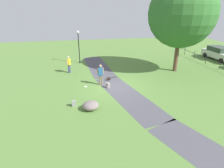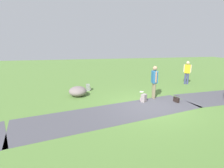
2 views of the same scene
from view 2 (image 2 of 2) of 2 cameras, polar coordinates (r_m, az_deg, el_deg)
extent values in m
plane|color=#587F3A|center=(8.63, 12.50, -6.90)|extent=(48.00, 48.00, 0.00)
cube|color=#4C4B53|center=(7.61, 0.88, -9.33)|extent=(8.28, 3.89, 0.01)
ellipsoid|color=slate|center=(10.03, -10.92, -2.32)|extent=(1.14, 1.20, 0.55)
cylinder|color=#786D50|center=(9.62, 13.42, -2.19)|extent=(0.13, 0.13, 0.84)
cylinder|color=#786D50|center=(9.77, 13.09, -1.94)|extent=(0.13, 0.13, 0.84)
cube|color=#266091|center=(9.53, 13.49, 2.23)|extent=(0.27, 0.38, 0.63)
cylinder|color=#9D775A|center=(9.32, 13.98, 2.17)|extent=(0.08, 0.08, 0.56)
cylinder|color=#9D775A|center=(9.72, 13.05, 2.68)|extent=(0.08, 0.08, 0.56)
sphere|color=#9D775A|center=(9.45, 13.64, 4.97)|extent=(0.23, 0.23, 0.23)
cylinder|color=#3B3E6F|center=(13.71, 23.13, 1.59)|extent=(0.13, 0.13, 0.79)
cylinder|color=#3B3E6F|center=(13.72, 22.46, 1.66)|extent=(0.13, 0.13, 0.79)
cube|color=gold|center=(13.60, 23.06, 4.49)|extent=(0.43, 0.41, 0.60)
cylinder|color=beige|center=(13.59, 24.00, 4.53)|extent=(0.08, 0.08, 0.53)
cylinder|color=beige|center=(13.61, 22.15, 4.71)|extent=(0.08, 0.08, 0.53)
sphere|color=beige|center=(13.55, 23.23, 6.30)|extent=(0.21, 0.21, 0.21)
cube|color=black|center=(9.48, 19.93, -4.78)|extent=(0.19, 0.34, 0.24)
torus|color=black|center=(9.43, 20.02, -3.74)|extent=(0.32, 0.32, 0.02)
cube|color=gray|center=(11.06, -7.74, -1.10)|extent=(0.22, 0.29, 0.40)
cube|color=#9A988D|center=(11.10, -7.07, -1.46)|extent=(0.07, 0.20, 0.18)
cube|color=gray|center=(9.06, 10.19, -4.46)|extent=(0.34, 0.33, 0.40)
cube|color=#A28293|center=(9.15, 9.46, -4.79)|extent=(0.19, 0.17, 0.18)
cylinder|color=white|center=(10.87, 9.50, -2.47)|extent=(0.25, 0.25, 0.02)
camera|label=1|loc=(15.11, -60.13, 18.97)|focal=30.25mm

